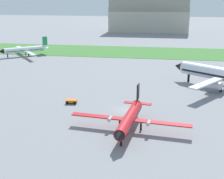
{
  "coord_description": "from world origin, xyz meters",
  "views": [
    {
      "loc": [
        6.85,
        -61.15,
        23.35
      ],
      "look_at": [
        -3.77,
        4.56,
        3.0
      ],
      "focal_mm": 49.72,
      "sensor_mm": 36.0,
      "label": 1
    }
  ],
  "objects_px": {
    "baggage_cart_near_gate": "(71,101)",
    "airplane_taxiing_turboprop": "(25,49)",
    "airplane_foreground_turboprop": "(130,118)",
    "airplane_midfield_jet": "(223,75)"
  },
  "relations": [
    {
      "from": "baggage_cart_near_gate",
      "to": "airplane_taxiing_turboprop",
      "type": "bearing_deg",
      "value": 116.7
    },
    {
      "from": "airplane_foreground_turboprop",
      "to": "baggage_cart_near_gate",
      "type": "bearing_deg",
      "value": -124.16
    },
    {
      "from": "airplane_taxiing_turboprop",
      "to": "baggage_cart_near_gate",
      "type": "relative_size",
      "value": 7.55
    },
    {
      "from": "airplane_foreground_turboprop",
      "to": "baggage_cart_near_gate",
      "type": "height_order",
      "value": "airplane_foreground_turboprop"
    },
    {
      "from": "airplane_midfield_jet",
      "to": "airplane_foreground_turboprop",
      "type": "relative_size",
      "value": 1.18
    },
    {
      "from": "airplane_midfield_jet",
      "to": "airplane_taxiing_turboprop",
      "type": "bearing_deg",
      "value": 9.2
    },
    {
      "from": "airplane_taxiing_turboprop",
      "to": "baggage_cart_near_gate",
      "type": "distance_m",
      "value": 62.11
    },
    {
      "from": "airplane_midfield_jet",
      "to": "baggage_cart_near_gate",
      "type": "height_order",
      "value": "airplane_midfield_jet"
    },
    {
      "from": "airplane_foreground_turboprop",
      "to": "airplane_taxiing_turboprop",
      "type": "bearing_deg",
      "value": -136.59
    },
    {
      "from": "airplane_midfield_jet",
      "to": "airplane_foreground_turboprop",
      "type": "xyz_separation_m",
      "value": [
        -20.95,
        -29.22,
        -1.44
      ]
    }
  ]
}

